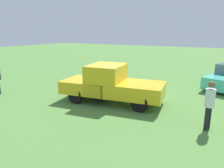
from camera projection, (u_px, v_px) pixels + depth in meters
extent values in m
plane|color=#54843D|center=(113.00, 96.00, 11.06)|extent=(80.00, 80.00, 0.00)
cylinder|color=black|center=(147.00, 93.00, 10.20)|extent=(0.77, 0.22, 0.77)
cylinder|color=black|center=(140.00, 103.00, 8.80)|extent=(0.77, 0.22, 0.77)
cylinder|color=black|center=(90.00, 87.00, 11.29)|extent=(0.77, 0.22, 0.77)
cylinder|color=black|center=(76.00, 95.00, 9.89)|extent=(0.77, 0.22, 0.77)
cube|color=gold|center=(142.00, 91.00, 9.45)|extent=(2.21, 2.12, 0.64)
cube|color=gold|center=(106.00, 79.00, 9.97)|extent=(1.82, 2.06, 1.40)
cube|color=slate|center=(106.00, 70.00, 9.86)|extent=(1.57, 1.88, 0.48)
cube|color=gold|center=(88.00, 86.00, 10.41)|extent=(2.59, 2.18, 0.60)
cube|color=silver|center=(162.00, 98.00, 9.19)|extent=(0.39, 1.77, 0.16)
cylinder|color=black|center=(208.00, 85.00, 12.24)|extent=(0.60, 0.20, 0.60)
cylinder|color=black|center=(206.00, 119.00, 7.12)|extent=(0.14, 0.14, 0.84)
cylinder|color=black|center=(209.00, 117.00, 7.26)|extent=(0.14, 0.14, 0.84)
cylinder|color=silver|center=(210.00, 98.00, 7.01)|extent=(0.39, 0.39, 0.63)
sphere|color=brown|center=(212.00, 85.00, 6.90)|extent=(0.23, 0.23, 0.23)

